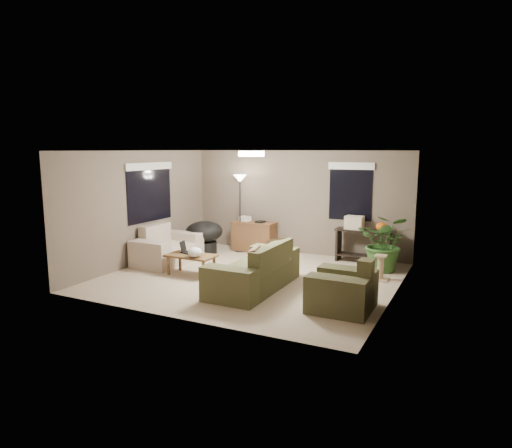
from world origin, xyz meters
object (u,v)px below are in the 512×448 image
at_px(coffee_table, 191,258).
at_px(papasan_chair, 204,235).
at_px(armchair, 343,291).
at_px(desk, 254,236).
at_px(console_table, 365,243).
at_px(houseplant, 385,249).
at_px(loveseat, 167,250).
at_px(main_sofa, 256,273).
at_px(cat_scratching_post, 380,269).
at_px(floor_lamp, 240,188).

distance_m(coffee_table, papasan_chair, 1.92).
height_order(armchair, desk, armchair).
bearing_deg(console_table, coffee_table, -138.41).
height_order(desk, houseplant, houseplant).
bearing_deg(loveseat, main_sofa, -17.66).
distance_m(papasan_chair, cat_scratching_post, 4.35).
xyz_separation_m(main_sofa, floor_lamp, (-1.72, 2.60, 1.30)).
height_order(armchair, floor_lamp, floor_lamp).
distance_m(console_table, cat_scratching_post, 1.41).
relative_size(armchair, houseplant, 0.83).
relative_size(papasan_chair, cat_scratching_post, 2.29).
distance_m(papasan_chair, floor_lamp, 1.45).
xyz_separation_m(loveseat, desk, (1.25, 1.91, 0.08)).
distance_m(desk, floor_lamp, 1.27).
height_order(desk, console_table, same).
height_order(console_table, floor_lamp, floor_lamp).
xyz_separation_m(armchair, floor_lamp, (-3.45, 2.97, 1.30)).
relative_size(armchair, desk, 0.91).
xyz_separation_m(loveseat, console_table, (3.99, 1.98, 0.14)).
distance_m(main_sofa, armchair, 1.77).
height_order(loveseat, coffee_table, loveseat).
relative_size(desk, papasan_chair, 0.96).
distance_m(main_sofa, console_table, 3.13).
height_order(main_sofa, loveseat, same).
distance_m(coffee_table, desk, 2.52).
bearing_deg(desk, coffee_table, -93.88).
bearing_deg(loveseat, floor_lamp, 61.88).
xyz_separation_m(console_table, papasan_chair, (-3.72, -0.84, 0.03)).
relative_size(coffee_table, cat_scratching_post, 2.00).
distance_m(floor_lamp, cat_scratching_post, 4.04).
height_order(loveseat, floor_lamp, floor_lamp).
height_order(desk, floor_lamp, floor_lamp).
distance_m(armchair, floor_lamp, 4.74).
bearing_deg(console_table, cat_scratching_post, -64.20).
xyz_separation_m(armchair, desk, (-3.15, 3.13, 0.08)).
relative_size(armchair, coffee_table, 1.00).
relative_size(desk, houseplant, 0.91).
bearing_deg(coffee_table, houseplant, 30.52).
distance_m(papasan_chair, houseplant, 4.28).
distance_m(main_sofa, desk, 3.10).
distance_m(armchair, papasan_chair, 4.75).
bearing_deg(loveseat, console_table, 26.41).
distance_m(loveseat, houseplant, 4.77).
bearing_deg(floor_lamp, armchair, -40.73).
bearing_deg(console_table, main_sofa, -115.14).
xyz_separation_m(console_table, floor_lamp, (-3.05, -0.23, 1.16)).
bearing_deg(console_table, armchair, -82.84).
bearing_deg(cat_scratching_post, houseplant, 94.13).
xyz_separation_m(desk, floor_lamp, (-0.31, -0.15, 1.22)).
height_order(coffee_table, floor_lamp, floor_lamp).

